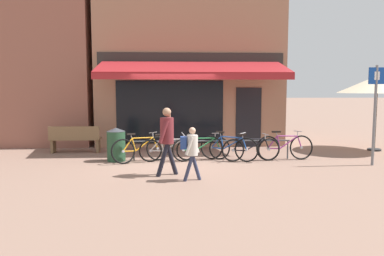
{
  "coord_description": "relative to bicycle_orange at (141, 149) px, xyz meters",
  "views": [
    {
      "loc": [
        -0.06,
        -10.55,
        2.04
      ],
      "look_at": [
        0.45,
        -1.0,
        1.05
      ],
      "focal_mm": 35.0,
      "sensor_mm": 36.0,
      "label": 1
    }
  ],
  "objects": [
    {
      "name": "bike_rack_rail",
      "position": [
        2.04,
        0.25,
        0.12
      ],
      "size": [
        4.6,
        0.04,
        0.57
      ],
      "color": "#47494F",
      "rests_on": "ground_plane"
    },
    {
      "name": "bicycle_orange",
      "position": [
        0.0,
        0.0,
        0.0
      ],
      "size": [
        1.61,
        0.94,
        0.86
      ],
      "rotation": [
        -0.15,
        0.0,
        0.47
      ],
      "color": "black",
      "rests_on": "ground_plane"
    },
    {
      "name": "bicycle_purple",
      "position": [
        4.14,
        0.07,
        0.01
      ],
      "size": [
        1.73,
        0.52,
        0.86
      ],
      "rotation": [
        -0.07,
        0.0,
        0.1
      ],
      "color": "black",
      "rests_on": "ground_plane"
    },
    {
      "name": "cafe_parasol",
      "position": [
        7.66,
        1.57,
        1.83
      ],
      "size": [
        2.56,
        2.56,
        2.49
      ],
      "color": "#4C3D2D",
      "rests_on": "ground_plane"
    },
    {
      "name": "shop_front",
      "position": [
        1.57,
        4.12,
        2.78
      ],
      "size": [
        6.78,
        4.87,
        6.31
      ],
      "color": "#9E7056",
      "rests_on": "ground_plane"
    },
    {
      "name": "bicycle_silver",
      "position": [
        0.8,
        0.03,
        -0.02
      ],
      "size": [
        1.71,
        0.52,
        0.8
      ],
      "rotation": [
        0.08,
        0.0,
        0.16
      ],
      "color": "black",
      "rests_on": "ground_plane"
    },
    {
      "name": "park_bench",
      "position": [
        -2.23,
        1.65,
        0.09
      ],
      "size": [
        1.6,
        0.44,
        0.87
      ],
      "rotation": [
        0.0,
        0.0,
        0.0
      ],
      "color": "brown",
      "rests_on": "ground_plane"
    },
    {
      "name": "bicycle_green",
      "position": [
        1.73,
        0.14,
        -0.02
      ],
      "size": [
        1.74,
        0.69,
        0.82
      ],
      "rotation": [
        -0.13,
        0.0,
        0.25
      ],
      "color": "black",
      "rests_on": "ground_plane"
    },
    {
      "name": "parking_sign",
      "position": [
        6.29,
        -0.8,
        1.25
      ],
      "size": [
        0.44,
        0.07,
        2.68
      ],
      "color": "slate",
      "rests_on": "ground_plane"
    },
    {
      "name": "neighbour_building",
      "position": [
        -5.53,
        4.64,
        2.51
      ],
      "size": [
        7.02,
        4.0,
        5.76
      ],
      "color": "#8E5647",
      "rests_on": "ground_plane"
    },
    {
      "name": "bicycle_blue",
      "position": [
        2.51,
        0.08,
        0.0
      ],
      "size": [
        1.59,
        0.85,
        0.84
      ],
      "rotation": [
        -0.03,
        0.0,
        -0.47
      ],
      "color": "black",
      "rests_on": "ground_plane"
    },
    {
      "name": "ground_plane",
      "position": [
        0.95,
        0.09,
        -0.37
      ],
      "size": [
        160.0,
        160.0,
        0.0
      ],
      "primitive_type": "plane",
      "color": "#846656"
    },
    {
      "name": "litter_bin",
      "position": [
        -0.71,
        0.2,
        0.11
      ],
      "size": [
        0.53,
        0.53,
        0.96
      ],
      "color": "#23472D",
      "rests_on": "ground_plane"
    },
    {
      "name": "pedestrian_child",
      "position": [
        1.31,
        -2.23,
        0.38
      ],
      "size": [
        0.48,
        0.38,
        1.22
      ],
      "rotation": [
        0.0,
        0.0,
        -0.06
      ],
      "color": "#282D47",
      "rests_on": "ground_plane"
    },
    {
      "name": "pedestrian_adult",
      "position": [
        0.77,
        -1.7,
        0.63
      ],
      "size": [
        0.54,
        0.57,
        1.63
      ],
      "rotation": [
        0.0,
        0.0,
        0.1
      ],
      "color": "black",
      "rests_on": "ground_plane"
    },
    {
      "name": "bicycle_black",
      "position": [
        3.13,
        -0.05,
        -0.02
      ],
      "size": [
        1.7,
        0.52,
        0.79
      ],
      "rotation": [
        -0.02,
        0.0,
        0.09
      ],
      "color": "black",
      "rests_on": "ground_plane"
    }
  ]
}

